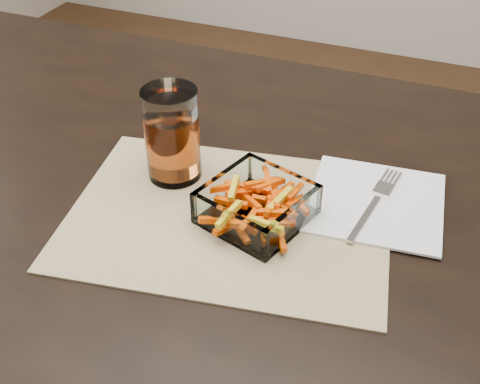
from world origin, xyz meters
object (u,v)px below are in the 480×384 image
object	(u,v)px
dining_table	(214,226)
fork	(375,201)
glass_bowl	(257,207)
tumbler	(172,137)

from	to	relation	value
dining_table	fork	world-z (taller)	fork
dining_table	glass_bowl	xyz separation A→B (m)	(0.09, -0.06, 0.11)
dining_table	fork	xyz separation A→B (m)	(0.24, 0.04, 0.10)
dining_table	tumbler	bearing A→B (deg)	-174.76
fork	dining_table	bearing A→B (deg)	-163.55
tumbler	glass_bowl	bearing A→B (deg)	-18.78
glass_bowl	tumbler	world-z (taller)	tumbler
fork	glass_bowl	bearing A→B (deg)	-139.57
fork	tumbler	bearing A→B (deg)	-164.19
dining_table	glass_bowl	bearing A→B (deg)	-31.75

